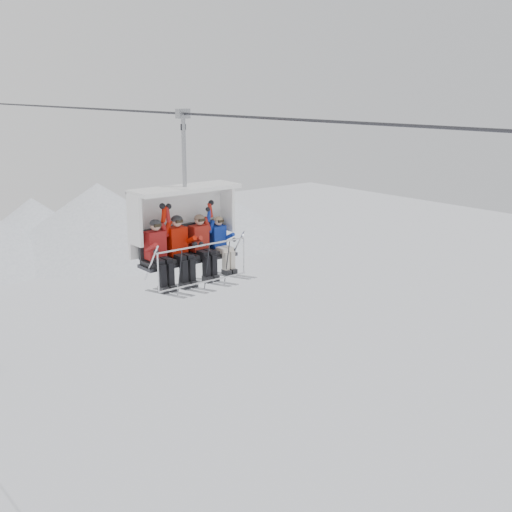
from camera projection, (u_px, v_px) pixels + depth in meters
haul_cable at (256, 118)px, 12.66m from camera, size 0.06×50.00×0.06m
chairlift_carrier at (183, 223)px, 15.38m from camera, size 2.66×1.17×3.98m
skier_far_left at (158, 251)px, 14.73m from camera, size 0.44×1.69×1.74m
skier_center_left at (179, 246)px, 15.08m from camera, size 0.45×1.69×1.77m
skier_center_right at (202, 244)px, 15.48m from camera, size 0.43×1.69×1.68m
skier_far_right at (221, 242)px, 15.83m from camera, size 0.37×1.69×1.50m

